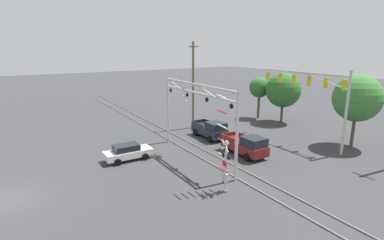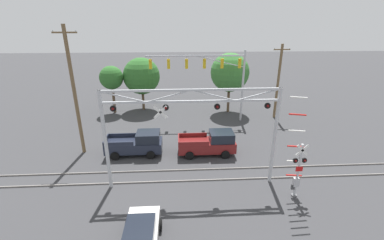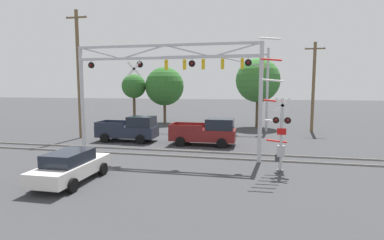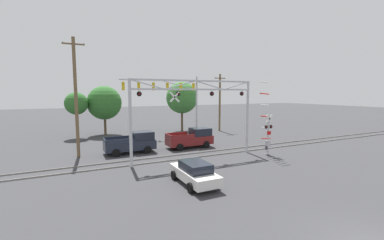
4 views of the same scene
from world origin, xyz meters
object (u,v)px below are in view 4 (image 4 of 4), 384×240
at_px(crossing_gantry, 195,105).
at_px(sedan_waiting, 194,172).
at_px(pickup_truck_lead, 192,138).
at_px(background_tree_far_right_verge, 104,103).
at_px(crossing_signal_mast, 268,132).
at_px(utility_pole_left, 76,96).
at_px(traffic_signal_span, 175,93).
at_px(utility_pole_right, 220,102).
at_px(background_tree_beyond_span, 182,98).
at_px(background_tree_far_left_verge, 76,104).
at_px(pickup_truck_following, 133,143).

height_order(crossing_gantry, sedan_waiting, crossing_gantry).
height_order(pickup_truck_lead, background_tree_far_right_verge, background_tree_far_right_verge).
relative_size(crossing_gantry, sedan_waiting, 2.70).
relative_size(crossing_signal_mast, utility_pole_left, 0.64).
height_order(crossing_signal_mast, traffic_signal_span, traffic_signal_span).
height_order(utility_pole_right, background_tree_beyond_span, utility_pole_right).
bearing_deg(pickup_truck_lead, utility_pole_right, 44.27).
xyz_separation_m(crossing_gantry, utility_pole_left, (-9.01, 5.24, 0.72)).
xyz_separation_m(background_tree_far_left_verge, background_tree_far_right_verge, (3.46, 0.88, 0.01)).
height_order(crossing_gantry, traffic_signal_span, traffic_signal_span).
distance_m(background_tree_beyond_span, background_tree_far_left_verge, 14.15).
xyz_separation_m(background_tree_beyond_span, background_tree_far_left_verge, (-14.12, 0.70, -0.63)).
height_order(sedan_waiting, utility_pole_right, utility_pole_right).
bearing_deg(traffic_signal_span, utility_pole_left, -150.70).
distance_m(pickup_truck_following, background_tree_beyond_span, 14.88).
relative_size(pickup_truck_following, background_tree_beyond_span, 0.64).
distance_m(crossing_gantry, sedan_waiting, 7.25).
distance_m(utility_pole_left, utility_pole_right, 21.00).
height_order(traffic_signal_span, utility_pole_left, utility_pole_left).
height_order(crossing_signal_mast, pickup_truck_lead, crossing_signal_mast).
bearing_deg(background_tree_far_left_verge, crossing_gantry, -61.27).
xyz_separation_m(crossing_signal_mast, sedan_waiting, (-9.25, -3.68, -1.37)).
xyz_separation_m(crossing_gantry, crossing_signal_mast, (6.45, -1.74, -2.54)).
distance_m(sedan_waiting, background_tree_far_left_verge, 22.32).
bearing_deg(sedan_waiting, background_tree_far_left_verge, 105.46).
bearing_deg(pickup_truck_following, sedan_waiting, -81.43).
distance_m(utility_pole_left, background_tree_far_right_verge, 12.12).
distance_m(crossing_gantry, utility_pole_right, 16.61).
bearing_deg(background_tree_far_left_verge, pickup_truck_following, -68.73).
relative_size(traffic_signal_span, background_tree_far_left_verge, 1.83).
relative_size(utility_pole_right, background_tree_far_left_verge, 1.46).
relative_size(pickup_truck_lead, utility_pole_right, 0.57).
bearing_deg(pickup_truck_following, crossing_signal_mast, -30.57).
bearing_deg(background_tree_beyond_span, pickup_truck_lead, -108.70).
bearing_deg(background_tree_far_left_verge, background_tree_beyond_span, -2.82).
height_order(sedan_waiting, background_tree_far_right_verge, background_tree_far_right_verge).
bearing_deg(utility_pole_right, pickup_truck_following, -151.01).
bearing_deg(background_tree_far_right_verge, pickup_truck_lead, -60.50).
xyz_separation_m(traffic_signal_span, utility_pole_right, (7.37, 0.77, -1.32)).
bearing_deg(sedan_waiting, crossing_signal_mast, 21.70).
xyz_separation_m(sedan_waiting, utility_pole_right, (13.33, 18.26, 3.60)).
xyz_separation_m(traffic_signal_span, pickup_truck_lead, (-1.37, -7.76, -4.69)).
relative_size(traffic_signal_span, utility_pole_right, 1.25).
relative_size(pickup_truck_lead, sedan_waiting, 1.15).
relative_size(utility_pole_left, background_tree_beyond_span, 1.44).
bearing_deg(sedan_waiting, background_tree_beyond_span, 68.12).
bearing_deg(utility_pole_right, background_tree_beyond_span, 155.86).
relative_size(traffic_signal_span, utility_pole_left, 1.01).
height_order(utility_pole_left, background_tree_far_right_verge, utility_pole_left).
xyz_separation_m(crossing_gantry, background_tree_beyond_span, (5.45, 15.12, 0.29)).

